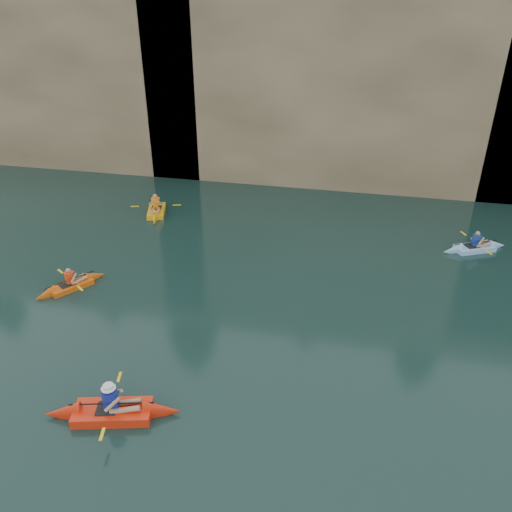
# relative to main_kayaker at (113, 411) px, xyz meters

# --- Properties ---
(cliff) EXTENTS (70.00, 16.00, 12.00)m
(cliff) POSITION_rel_main_kayaker_xyz_m (3.35, 27.37, 5.81)
(cliff) COLOR tan
(cliff) RESTS_ON ground
(cliff_slab_west) EXTENTS (26.00, 2.40, 10.56)m
(cliff_slab_west) POSITION_rel_main_kayaker_xyz_m (-16.65, 19.97, 5.09)
(cliff_slab_west) COLOR tan
(cliff_slab_west) RESTS_ON ground
(cliff_slab_center) EXTENTS (24.00, 2.40, 11.40)m
(cliff_slab_center) POSITION_rel_main_kayaker_xyz_m (5.35, 19.97, 5.51)
(cliff_slab_center) COLOR tan
(cliff_slab_center) RESTS_ON ground
(sea_cave_west) EXTENTS (4.50, 1.00, 4.00)m
(sea_cave_west) POSITION_rel_main_kayaker_xyz_m (-14.65, 19.32, 1.81)
(sea_cave_west) COLOR black
(sea_cave_west) RESTS_ON ground
(sea_cave_center) EXTENTS (3.50, 1.00, 3.20)m
(sea_cave_center) POSITION_rel_main_kayaker_xyz_m (-0.65, 19.32, 1.41)
(sea_cave_center) COLOR black
(sea_cave_center) RESTS_ON ground
(sea_cave_east) EXTENTS (5.00, 1.00, 4.50)m
(sea_cave_east) POSITION_rel_main_kayaker_xyz_m (13.35, 19.32, 2.06)
(sea_cave_east) COLOR black
(sea_cave_east) RESTS_ON ground
(main_kayaker) EXTENTS (3.86, 2.48, 1.40)m
(main_kayaker) POSITION_rel_main_kayaker_xyz_m (0.00, 0.00, 0.00)
(main_kayaker) COLOR red
(main_kayaker) RESTS_ON ground
(kayaker_orange) EXTENTS (2.20, 2.76, 1.10)m
(kayaker_orange) POSITION_rel_main_kayaker_xyz_m (-4.71, 5.81, -0.05)
(kayaker_orange) COLOR #EB590E
(kayaker_orange) RESTS_ON ground
(kayaker_yellow) EXTENTS (2.49, 3.32, 1.33)m
(kayaker_yellow) POSITION_rel_main_kayaker_xyz_m (-4.27, 13.46, -0.02)
(kayaker_yellow) COLOR #FFAE15
(kayaker_yellow) RESTS_ON ground
(kayaker_ltblue_mid) EXTENTS (3.12, 2.15, 1.18)m
(kayaker_ltblue_mid) POSITION_rel_main_kayaker_xyz_m (11.37, 12.62, -0.04)
(kayaker_ltblue_mid) COLOR #92C6F5
(kayaker_ltblue_mid) RESTS_ON ground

